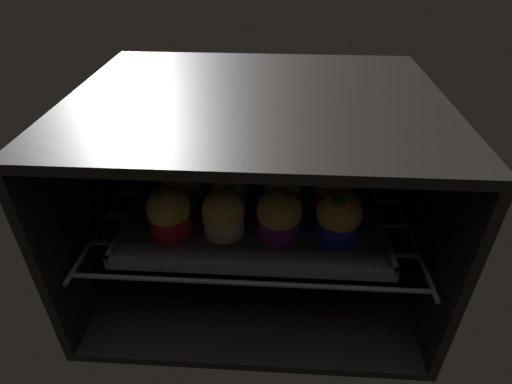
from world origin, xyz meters
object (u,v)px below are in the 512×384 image
object	(u,v)px
muffin_row0_col2	(279,215)
muffin_row2_col0	(192,160)
muffin_row0_col3	(339,217)
muffin_row1_col1	(230,186)
muffin_row2_col2	(281,161)
muffin_row1_col0	(183,181)
muffin_row0_col0	(169,213)
muffin_row1_col3	(333,188)
baking_tray	(256,205)
muffin_row0_col1	(224,213)
muffin_row1_col2	(283,188)
muffin_row2_col1	(236,160)
muffin_row2_col3	(326,161)

from	to	relation	value
muffin_row0_col2	muffin_row2_col0	distance (cm)	24.92
muffin_row0_col3	muffin_row1_col1	bearing A→B (deg)	155.02
muffin_row2_col0	muffin_row2_col2	world-z (taller)	muffin_row2_col2
muffin_row2_col0	muffin_row1_col0	bearing A→B (deg)	-89.17
muffin_row2_col0	muffin_row2_col2	xyz separation A→B (cm)	(17.68, 0.14, 0.17)
muffin_row0_col0	muffin_row1_col1	world-z (taller)	muffin_row0_col0
muffin_row1_col3	muffin_row2_col2	distance (cm)	12.93
muffin_row0_col3	muffin_row1_col3	distance (cm)	8.61
baking_tray	muffin_row2_col2	world-z (taller)	muffin_row2_col2
muffin_row0_col3	muffin_row0_col1	bearing A→B (deg)	179.66
muffin_row0_col0	muffin_row2_col0	bearing A→B (deg)	89.63
muffin_row0_col2	muffin_row2_col2	world-z (taller)	muffin_row0_col2
muffin_row2_col0	muffin_row0_col3	bearing A→B (deg)	-32.89
muffin_row1_col0	muffin_row2_col0	xyz separation A→B (cm)	(-0.12, 8.42, -0.31)
muffin_row1_col3	baking_tray	bearing A→B (deg)	179.59
muffin_row0_col0	muffin_row1_col3	world-z (taller)	muffin_row0_col0
muffin_row1_col2	muffin_row0_col1	bearing A→B (deg)	-138.69
muffin_row0_col2	muffin_row1_col1	world-z (taller)	muffin_row0_col2
muffin_row2_col1	muffin_row2_col3	world-z (taller)	muffin_row2_col3
muffin_row2_col2	muffin_row2_col3	distance (cm)	8.75
muffin_row0_col0	muffin_row0_col1	distance (cm)	8.80
muffin_row0_col2	muffin_row1_col0	size ratio (longest dim) A/B	0.97
muffin_row1_col3	muffin_row2_col2	bearing A→B (deg)	135.67
muffin_row0_col3	muffin_row2_col2	xyz separation A→B (cm)	(-9.37, 17.64, -0.20)
muffin_row0_col1	muffin_row1_col3	xyz separation A→B (cm)	(18.29, 8.50, -0.00)
muffin_row2_col0	muffin_row2_col1	size ratio (longest dim) A/B	0.97
muffin_row1_col1	muffin_row2_col0	bearing A→B (deg)	134.08
muffin_row0_col1	muffin_row1_col0	size ratio (longest dim) A/B	0.96
muffin_row0_col2	muffin_row2_col1	world-z (taller)	muffin_row0_col2
muffin_row0_col1	muffin_row2_col1	bearing A→B (deg)	89.35
muffin_row0_col0	muffin_row0_col1	xyz separation A→B (cm)	(8.76, 0.78, -0.27)
muffin_row2_col1	muffin_row0_col2	bearing A→B (deg)	-63.61
muffin_row0_col0	muffin_row2_col1	size ratio (longest dim) A/B	1.04
muffin_row1_col0	muffin_row1_col2	world-z (taller)	muffin_row1_col0
baking_tray	muffin_row2_col3	size ratio (longest dim) A/B	5.02
muffin_row0_col2	muffin_row1_col0	world-z (taller)	muffin_row1_col0
muffin_row2_col2	muffin_row2_col3	xyz separation A→B (cm)	(8.74, -0.11, 0.45)
baking_tray	muffin_row0_col3	distance (cm)	16.83
muffin_row1_col0	muffin_row2_col2	xyz separation A→B (cm)	(17.56, 8.57, -0.13)
muffin_row0_col2	muffin_row2_col3	xyz separation A→B (cm)	(8.80, 17.65, 0.29)
muffin_row0_col2	muffin_row2_col3	distance (cm)	19.73
muffin_row0_col1	muffin_row0_col0	bearing A→B (deg)	-174.94
muffin_row0_col0	muffin_row2_col2	bearing A→B (deg)	45.80
muffin_row1_col2	muffin_row1_col3	distance (cm)	8.83
muffin_row0_col1	muffin_row2_col0	size ratio (longest dim) A/B	1.06
muffin_row0_col1	muffin_row1_col0	bearing A→B (deg)	133.54
muffin_row0_col2	muffin_row1_col1	xyz separation A→B (cm)	(-8.98, 8.70, -0.46)
muffin_row0_col3	muffin_row2_col1	world-z (taller)	muffin_row0_col3
muffin_row1_col2	muffin_row2_col3	bearing A→B (deg)	47.58
muffin_row0_col3	muffin_row1_col1	xyz separation A→B (cm)	(-18.42, 8.58, -0.50)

